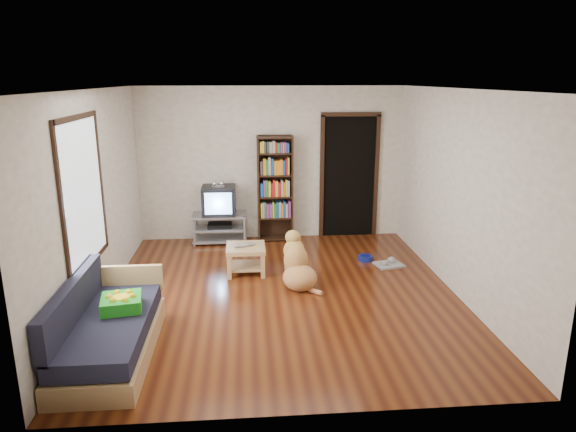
{
  "coord_description": "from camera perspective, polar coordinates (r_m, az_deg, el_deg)",
  "views": [
    {
      "loc": [
        -0.45,
        -6.18,
        2.73
      ],
      "look_at": [
        0.12,
        0.55,
        0.9
      ],
      "focal_mm": 32.0,
      "sensor_mm": 36.0,
      "label": 1
    }
  ],
  "objects": [
    {
      "name": "wall_right",
      "position": [
        6.9,
        18.34,
        2.4
      ],
      "size": [
        0.0,
        5.0,
        5.0
      ],
      "primitive_type": "plane",
      "rotation": [
        1.57,
        0.0,
        -1.57
      ],
      "color": "silver",
      "rests_on": "ground"
    },
    {
      "name": "grey_rag",
      "position": [
        7.87,
        11.14,
        -5.33
      ],
      "size": [
        0.46,
        0.4,
        0.03
      ],
      "primitive_type": "cube",
      "rotation": [
        0.0,
        0.0,
        0.22
      ],
      "color": "#A2A2A2",
      "rests_on": "ground"
    },
    {
      "name": "bookshelf",
      "position": [
        8.72,
        -1.46,
        3.7
      ],
      "size": [
        0.6,
        0.3,
        1.8
      ],
      "color": "black",
      "rests_on": "ground"
    },
    {
      "name": "wall_front",
      "position": [
        3.98,
        1.97,
        -5.95
      ],
      "size": [
        4.5,
        0.0,
        4.5
      ],
      "primitive_type": "plane",
      "rotation": [
        -1.57,
        0.0,
        0.0
      ],
      "color": "silver",
      "rests_on": "ground"
    },
    {
      "name": "wall_left",
      "position": [
        6.6,
        -20.55,
        1.65
      ],
      "size": [
        0.0,
        5.0,
        5.0
      ],
      "primitive_type": "plane",
      "rotation": [
        1.57,
        0.0,
        1.57
      ],
      "color": "silver",
      "rests_on": "ground"
    },
    {
      "name": "green_cushion",
      "position": [
        5.63,
        -18.01,
        -9.16
      ],
      "size": [
        0.46,
        0.46,
        0.13
      ],
      "primitive_type": "cube",
      "rotation": [
        0.0,
        0.0,
        0.17
      ],
      "color": "green",
      "rests_on": "sofa"
    },
    {
      "name": "tv_stand",
      "position": [
        8.8,
        -7.58,
        -1.23
      ],
      "size": [
        0.9,
        0.45,
        0.5
      ],
      "color": "#99999E",
      "rests_on": "ground"
    },
    {
      "name": "coffee_table",
      "position": [
        7.4,
        -4.71,
        -4.23
      ],
      "size": [
        0.55,
        0.55,
        0.4
      ],
      "color": "tan",
      "rests_on": "ground"
    },
    {
      "name": "ceiling",
      "position": [
        6.2,
        -0.7,
        13.94
      ],
      "size": [
        5.0,
        5.0,
        0.0
      ],
      "primitive_type": "plane",
      "rotation": [
        3.14,
        0.0,
        0.0
      ],
      "color": "white",
      "rests_on": "ground"
    },
    {
      "name": "sofa",
      "position": [
        5.59,
        -19.51,
        -12.03
      ],
      "size": [
        0.8,
        1.8,
        0.8
      ],
      "color": "tan",
      "rests_on": "ground"
    },
    {
      "name": "doorway",
      "position": [
        9.0,
        6.81,
        4.72
      ],
      "size": [
        1.03,
        0.05,
        2.19
      ],
      "color": "black",
      "rests_on": "wall_back"
    },
    {
      "name": "dog",
      "position": [
        6.97,
        1.03,
        -5.52
      ],
      "size": [
        0.56,
        0.84,
        0.74
      ],
      "color": "#C9854D",
      "rests_on": "ground"
    },
    {
      "name": "ground",
      "position": [
        6.78,
        -0.63,
        -8.62
      ],
      "size": [
        5.0,
        5.0,
        0.0
      ],
      "primitive_type": "plane",
      "color": "#5A280F",
      "rests_on": "ground"
    },
    {
      "name": "dog_bowl",
      "position": [
        8.02,
        8.6,
        -4.64
      ],
      "size": [
        0.22,
        0.22,
        0.08
      ],
      "primitive_type": "cylinder",
      "color": "navy",
      "rests_on": "ground"
    },
    {
      "name": "laptop",
      "position": [
        7.33,
        -4.73,
        -3.34
      ],
      "size": [
        0.35,
        0.29,
        0.02
      ],
      "primitive_type": "imported",
      "rotation": [
        0.0,
        0.0,
        0.38
      ],
      "color": "silver",
      "rests_on": "coffee_table"
    },
    {
      "name": "wall_back",
      "position": [
        8.81,
        -1.86,
        5.8
      ],
      "size": [
        4.5,
        0.0,
        4.5
      ],
      "primitive_type": "plane",
      "rotation": [
        1.57,
        0.0,
        0.0
      ],
      "color": "silver",
      "rests_on": "ground"
    },
    {
      "name": "window",
      "position": [
        6.08,
        -21.8,
        2.38
      ],
      "size": [
        0.03,
        1.46,
        1.7
      ],
      "color": "white",
      "rests_on": "wall_left"
    },
    {
      "name": "crt_tv",
      "position": [
        8.7,
        -7.68,
        1.81
      ],
      "size": [
        0.55,
        0.52,
        0.58
      ],
      "color": "black",
      "rests_on": "tv_stand"
    }
  ]
}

